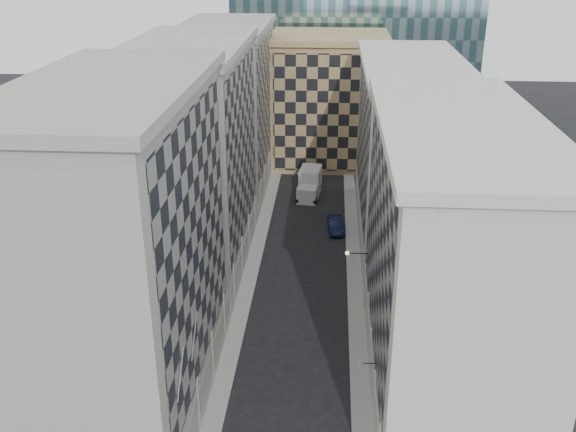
% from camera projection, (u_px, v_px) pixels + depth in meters
% --- Properties ---
extents(sidewalk_west, '(1.50, 100.00, 0.15)m').
position_uv_depth(sidewalk_west, '(250.00, 278.00, 64.35)').
color(sidewalk_west, '#979792').
rests_on(sidewalk_west, ground).
extents(sidewalk_east, '(1.50, 100.00, 0.15)m').
position_uv_depth(sidewalk_east, '(355.00, 281.00, 63.69)').
color(sidewalk_east, '#979792').
rests_on(sidewalk_east, ground).
extents(bldg_left_a, '(10.80, 22.80, 23.70)m').
position_uv_depth(bldg_left_a, '(126.00, 259.00, 42.64)').
color(bldg_left_a, '#9A958B').
rests_on(bldg_left_a, ground).
extents(bldg_left_b, '(10.80, 22.80, 22.70)m').
position_uv_depth(bldg_left_b, '(194.00, 160.00, 62.95)').
color(bldg_left_b, '#9A978F').
rests_on(bldg_left_b, ground).
extents(bldg_left_c, '(10.80, 22.80, 21.70)m').
position_uv_depth(bldg_left_c, '(229.00, 110.00, 83.27)').
color(bldg_left_c, '#9A958B').
rests_on(bldg_left_c, ground).
extents(bldg_right_a, '(10.80, 26.80, 20.70)m').
position_uv_depth(bldg_right_a, '(446.00, 261.00, 45.52)').
color(bldg_right_a, beige).
rests_on(bldg_right_a, ground).
extents(bldg_right_b, '(10.80, 28.80, 19.70)m').
position_uv_depth(bldg_right_b, '(407.00, 151.00, 70.39)').
color(bldg_right_b, beige).
rests_on(bldg_right_b, ground).
extents(tan_block, '(16.80, 14.80, 18.80)m').
position_uv_depth(tan_block, '(329.00, 99.00, 94.80)').
color(tan_block, '#A28355').
rests_on(tan_block, ground).
extents(flagpoles_left, '(0.10, 6.33, 2.33)m').
position_uv_depth(flagpoles_left, '(188.00, 354.00, 39.28)').
color(flagpoles_left, gray).
rests_on(flagpoles_left, ground).
extents(bracket_lamp, '(1.98, 0.36, 0.36)m').
position_uv_depth(bracket_lamp, '(349.00, 253.00, 55.81)').
color(bracket_lamp, black).
rests_on(bracket_lamp, ground).
extents(box_truck, '(3.23, 6.66, 3.53)m').
position_uv_depth(box_truck, '(309.00, 185.00, 84.38)').
color(box_truck, silver).
rests_on(box_truck, ground).
extents(dark_car, '(2.05, 4.83, 1.55)m').
position_uv_depth(dark_car, '(335.00, 225.00, 74.49)').
color(dark_car, '#0E1436').
rests_on(dark_car, ground).
extents(shop_sign, '(1.17, 0.75, 0.83)m').
position_uv_depth(shop_sign, '(360.00, 368.00, 44.80)').
color(shop_sign, black).
rests_on(shop_sign, ground).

